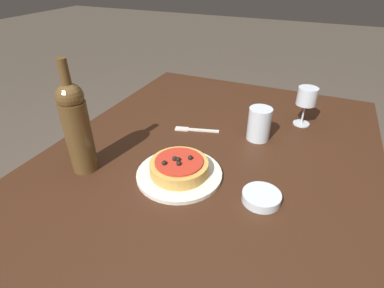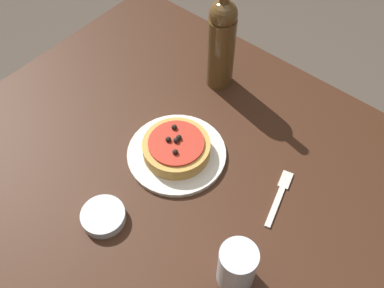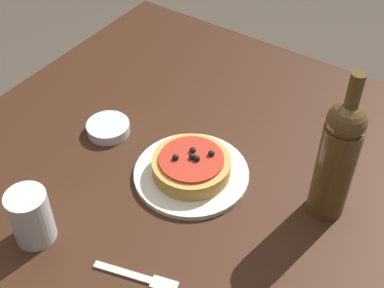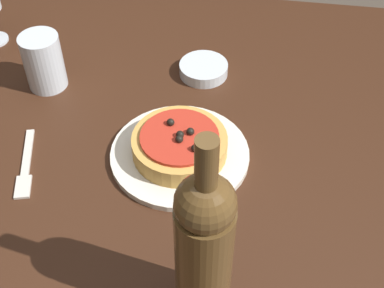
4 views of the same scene
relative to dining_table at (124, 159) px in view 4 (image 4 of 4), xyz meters
name	(u,v)px [view 4 (image 4 of 4)]	position (x,y,z in m)	size (l,w,h in m)	color
dining_table	(124,159)	(0.00, 0.00, 0.00)	(1.37, 1.03, 0.73)	#381E11
dinner_plate	(180,154)	(-0.12, 0.05, 0.08)	(0.25, 0.25, 0.01)	silver
pizza	(180,144)	(-0.12, 0.05, 0.11)	(0.17, 0.17, 0.05)	gold
wine_bottle	(204,247)	(-0.20, 0.32, 0.22)	(0.07, 0.07, 0.33)	brown
water_cup	(43,62)	(0.18, -0.11, 0.14)	(0.08, 0.08, 0.12)	silver
side_bowl	(204,69)	(-0.13, -0.20, 0.09)	(0.10, 0.10, 0.02)	silver
fork	(26,167)	(0.14, 0.11, 0.08)	(0.06, 0.16, 0.00)	beige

